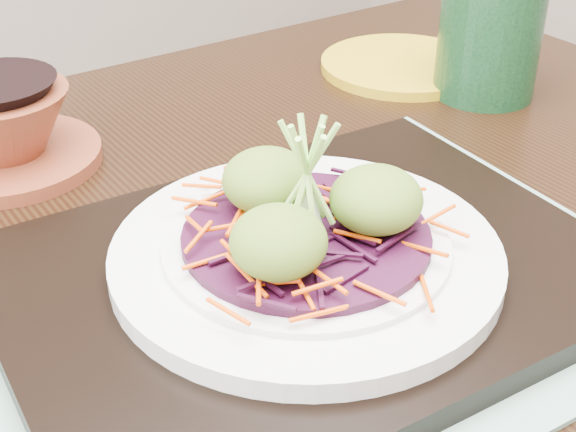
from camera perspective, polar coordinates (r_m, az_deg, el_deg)
dining_table at (r=0.67m, az=-5.25°, el=-10.14°), size 1.27×0.89×0.76m
placemat at (r=0.57m, az=1.25°, el=-5.10°), size 0.52×0.43×0.00m
serving_tray at (r=0.56m, az=1.27°, el=-4.17°), size 0.45×0.36×0.02m
white_plate at (r=0.55m, az=1.29°, el=-2.63°), size 0.27×0.27×0.02m
cabbage_bed at (r=0.54m, az=1.31°, el=-1.44°), size 0.17×0.17×0.01m
carrot_julienne at (r=0.54m, az=1.32°, el=-0.71°), size 0.21×0.21×0.01m
guacamole_scoops at (r=0.53m, az=1.39°, el=0.69°), size 0.15×0.13×0.05m
scallion_garnish at (r=0.52m, az=1.37°, el=2.66°), size 0.06×0.06×0.09m
terracotta_bowl_set at (r=0.76m, az=-19.62°, el=5.64°), size 0.22×0.22×0.07m
yellow_plate at (r=0.95m, az=8.13°, el=10.57°), size 0.22×0.22×0.01m
green_jar at (r=0.88m, az=14.12°, el=12.17°), size 0.13×0.13×0.12m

